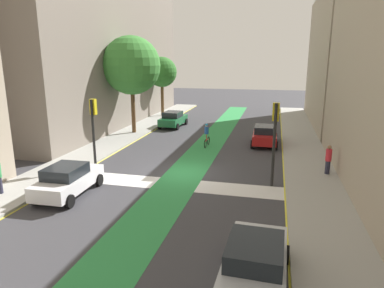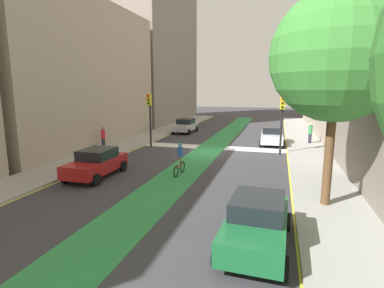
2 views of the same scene
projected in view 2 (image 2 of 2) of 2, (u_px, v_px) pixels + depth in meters
ground_plane at (208, 152)px, 24.00m from camera, size 120.00×120.00×0.00m
bike_lane_paint at (206, 152)px, 24.04m from camera, size 2.40×60.00×0.01m
crosswalk_band at (213, 147)px, 25.89m from camera, size 12.00×1.80×0.01m
sidewalk_left at (310, 157)px, 21.97m from camera, size 3.00×60.00×0.15m
curb_stripe_left at (288, 157)px, 22.38m from camera, size 0.16×60.00×0.01m
sidewalk_right at (122, 146)px, 26.00m from camera, size 3.00×60.00×0.15m
curb_stripe_right at (138, 148)px, 25.61m from camera, size 0.16×60.00×0.01m
buildings_right_row at (109, 44)px, 33.07m from camera, size 8.63×58.23×24.38m
traffic_signal_near_right at (150, 110)px, 25.69m from camera, size 0.35×0.52×4.50m
traffic_signal_near_left at (282, 114)px, 22.51m from camera, size 0.35×0.52×4.37m
car_white_left_near at (272, 136)px, 27.03m from camera, size 2.12×4.25×1.57m
car_silver_right_near at (185, 126)px, 34.48m from camera, size 2.13×4.26×1.57m
car_red_right_far at (96, 163)px, 17.20m from camera, size 2.08×4.23×1.57m
car_green_left_far at (257, 222)px, 9.56m from camera, size 2.17×4.27×1.57m
cyclist_in_lane at (180, 158)px, 17.61m from camera, size 0.32×1.73×1.86m
pedestrian_sidewalk_right_a at (103, 137)px, 24.75m from camera, size 0.34×0.34×1.72m
pedestrian_sidewalk_left_a at (310, 133)px, 27.01m from camera, size 0.34×0.34×1.80m
street_tree_near at (337, 56)px, 11.75m from camera, size 5.12×5.12×8.56m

